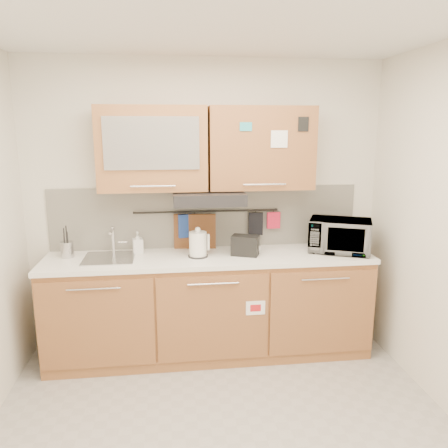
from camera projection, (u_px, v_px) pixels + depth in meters
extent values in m
plane|color=#9E9993|center=(227.00, 444.00, 2.82)|extent=(3.20, 3.20, 0.00)
plane|color=white|center=(228.00, 9.00, 2.26)|extent=(3.20, 3.20, 0.00)
plane|color=silver|center=(206.00, 206.00, 3.99)|extent=(3.20, 0.00, 3.20)
cube|color=#AD683D|center=(210.00, 307.00, 3.89)|extent=(2.80, 0.60, 0.88)
cube|color=black|center=(210.00, 347.00, 3.97)|extent=(2.80, 0.54, 0.10)
cube|color=#9C6337|center=(96.00, 325.00, 3.47)|extent=(0.91, 0.02, 0.74)
cylinder|color=silver|center=(93.00, 289.00, 3.38)|extent=(0.41, 0.01, 0.01)
cube|color=#9C6337|center=(213.00, 319.00, 3.58)|extent=(0.91, 0.02, 0.74)
cylinder|color=silver|center=(213.00, 284.00, 3.49)|extent=(0.41, 0.01, 0.01)
cube|color=#9C6337|center=(323.00, 313.00, 3.69)|extent=(0.91, 0.02, 0.74)
cylinder|color=silver|center=(326.00, 279.00, 3.60)|extent=(0.41, 0.01, 0.01)
cube|color=white|center=(209.00, 258.00, 3.78)|extent=(2.82, 0.62, 0.04)
cube|color=silver|center=(206.00, 217.00, 4.00)|extent=(2.80, 0.02, 0.56)
cube|color=#AD683D|center=(153.00, 149.00, 3.66)|extent=(0.90, 0.35, 0.70)
cube|color=silver|center=(152.00, 143.00, 3.47)|extent=(0.76, 0.02, 0.42)
cube|color=#9C6337|center=(260.00, 148.00, 3.77)|extent=(0.90, 0.35, 0.70)
cube|color=white|center=(279.00, 139.00, 3.59)|extent=(0.14, 0.00, 0.14)
cube|color=black|center=(208.00, 197.00, 3.73)|extent=(0.60, 0.46, 0.10)
cube|color=silver|center=(109.00, 259.00, 3.68)|extent=(0.42, 0.40, 0.03)
cylinder|color=silver|center=(113.00, 240.00, 3.81)|extent=(0.03, 0.03, 0.24)
cylinder|color=silver|center=(111.00, 231.00, 3.72)|extent=(0.02, 0.18, 0.02)
cylinder|color=black|center=(207.00, 211.00, 3.95)|extent=(1.30, 0.02, 0.02)
cylinder|color=#ABABAF|center=(67.00, 250.00, 3.71)|extent=(0.14, 0.14, 0.14)
cylinder|color=black|center=(65.00, 243.00, 3.70)|extent=(0.01, 0.01, 0.26)
cylinder|color=black|center=(68.00, 245.00, 3.69)|extent=(0.01, 0.01, 0.23)
cylinder|color=black|center=(67.00, 241.00, 3.71)|extent=(0.01, 0.01, 0.27)
cylinder|color=black|center=(65.00, 247.00, 3.68)|extent=(0.01, 0.01, 0.20)
cylinder|color=white|center=(198.00, 244.00, 3.72)|extent=(0.19, 0.19, 0.22)
sphere|color=white|center=(198.00, 230.00, 3.69)|extent=(0.05, 0.05, 0.05)
cube|color=white|center=(208.00, 242.00, 3.76)|extent=(0.03, 0.03, 0.14)
cylinder|color=black|center=(198.00, 256.00, 3.74)|extent=(0.17, 0.17, 0.01)
cube|color=black|center=(245.00, 245.00, 3.77)|extent=(0.26, 0.21, 0.17)
cube|color=black|center=(241.00, 236.00, 3.76)|extent=(0.10, 0.12, 0.01)
cube|color=black|center=(250.00, 237.00, 3.74)|extent=(0.10, 0.12, 0.01)
imported|color=#999999|center=(340.00, 236.00, 3.87)|extent=(0.62, 0.54, 0.29)
imported|color=#999999|center=(138.00, 242.00, 3.84)|extent=(0.10, 0.10, 0.19)
cube|color=brown|center=(195.00, 239.00, 3.98)|extent=(0.38, 0.06, 0.47)
cube|color=#214097|center=(185.00, 226.00, 3.94)|extent=(0.13, 0.07, 0.21)
cube|color=black|center=(256.00, 224.00, 4.02)|extent=(0.14, 0.05, 0.21)
cube|color=red|center=(274.00, 220.00, 4.03)|extent=(0.12, 0.03, 0.15)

